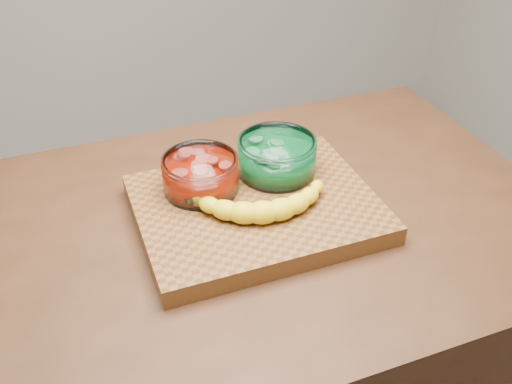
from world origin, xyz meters
name	(u,v)px	position (x,y,z in m)	size (l,w,h in m)	color
counter	(256,363)	(0.00, 0.00, 0.45)	(1.20, 0.80, 0.90)	#462715
cutting_board	(256,209)	(0.00, 0.00, 0.92)	(0.45, 0.35, 0.04)	brown
bowl_red	(201,174)	(-0.09, 0.07, 0.97)	(0.15, 0.15, 0.07)	white
bowl_green	(277,157)	(0.07, 0.08, 0.98)	(0.16, 0.16, 0.07)	white
banana	(261,198)	(0.00, -0.02, 0.96)	(0.29, 0.16, 0.04)	yellow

